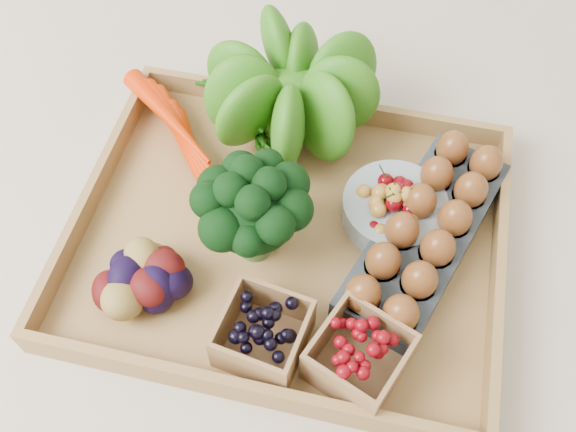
% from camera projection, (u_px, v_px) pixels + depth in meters
% --- Properties ---
extents(ground, '(4.00, 4.00, 0.00)m').
position_uv_depth(ground, '(288.00, 241.00, 0.86)').
color(ground, beige).
rests_on(ground, ground).
extents(tray, '(0.55, 0.45, 0.01)m').
position_uv_depth(tray, '(288.00, 238.00, 0.85)').
color(tray, '#A37A44').
rests_on(tray, ground).
extents(carrots, '(0.21, 0.15, 0.05)m').
position_uv_depth(carrots, '(187.00, 143.00, 0.90)').
color(carrots, red).
rests_on(carrots, tray).
extents(lettuce, '(0.17, 0.17, 0.17)m').
position_uv_depth(lettuce, '(293.00, 87.00, 0.88)').
color(lettuce, '#275C0E').
rests_on(lettuce, tray).
extents(broccoli, '(0.14, 0.14, 0.11)m').
position_uv_depth(broccoli, '(253.00, 225.00, 0.79)').
color(broccoli, black).
rests_on(broccoli, tray).
extents(cherry_bowl, '(0.14, 0.14, 0.04)m').
position_uv_depth(cherry_bowl, '(394.00, 209.00, 0.85)').
color(cherry_bowl, '#8C9EA5').
rests_on(cherry_bowl, tray).
extents(egg_carton, '(0.20, 0.33, 0.04)m').
position_uv_depth(egg_carton, '(424.00, 237.00, 0.82)').
color(egg_carton, '#323A40').
rests_on(egg_carton, tray).
extents(potatoes, '(0.14, 0.14, 0.08)m').
position_uv_depth(potatoes, '(145.00, 271.00, 0.77)').
color(potatoes, '#3F0A0A').
rests_on(potatoes, tray).
extents(punnet_blackberry, '(0.11, 0.11, 0.07)m').
position_uv_depth(punnet_blackberry, '(263.00, 333.00, 0.74)').
color(punnet_blackberry, black).
rests_on(punnet_blackberry, tray).
extents(punnet_raspberry, '(0.13, 0.13, 0.07)m').
position_uv_depth(punnet_raspberry, '(359.00, 356.00, 0.72)').
color(punnet_raspberry, '#67040B').
rests_on(punnet_raspberry, tray).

